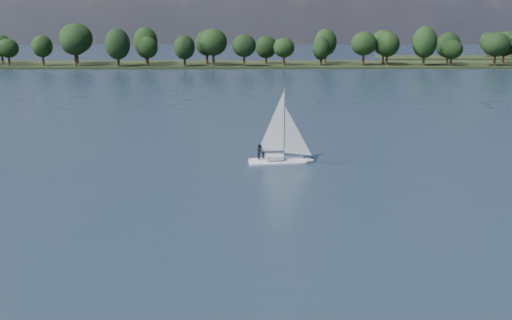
{
  "coord_description": "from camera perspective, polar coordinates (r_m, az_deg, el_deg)",
  "views": [
    {
      "loc": [
        -11.98,
        -17.18,
        15.85
      ],
      "look_at": [
        -11.62,
        38.8,
        2.5
      ],
      "focal_mm": 40.0,
      "sensor_mm": 36.0,
      "label": 1
    }
  ],
  "objects": [
    {
      "name": "sailboat",
      "position": [
        66.2,
        2.2,
        1.82
      ],
      "size": [
        7.18,
        2.99,
        9.16
      ],
      "rotation": [
        0.0,
        0.0,
        0.15
      ],
      "color": "silver",
      "rests_on": "ground"
    },
    {
      "name": "ground",
      "position": [
        118.85,
        5.45,
        5.69
      ],
      "size": [
        700.0,
        700.0,
        0.0
      ],
      "primitive_type": "plane",
      "color": "#233342",
      "rests_on": "ground"
    },
    {
      "name": "treeline",
      "position": [
        225.18,
        2.7,
        11.43
      ],
      "size": [
        562.51,
        73.75,
        18.2
      ],
      "color": "black",
      "rests_on": "ground"
    },
    {
      "name": "far_shore",
      "position": [
        230.04,
        2.65,
        9.45
      ],
      "size": [
        660.0,
        40.0,
        1.5
      ],
      "primitive_type": "cube",
      "color": "black",
      "rests_on": "ground"
    }
  ]
}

